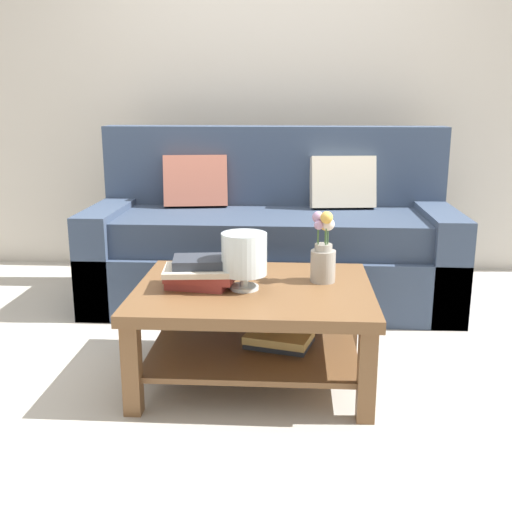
% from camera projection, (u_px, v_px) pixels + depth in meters
% --- Properties ---
extents(ground_plane, '(10.00, 10.00, 0.00)m').
position_uv_depth(ground_plane, '(252.00, 348.00, 3.11)').
color(ground_plane, '#B7B2A8').
extents(back_wall, '(6.40, 0.12, 2.70)m').
position_uv_depth(back_wall, '(267.00, 81.00, 4.36)').
color(back_wall, beige).
rests_on(back_wall, ground).
extents(couch, '(2.19, 0.90, 1.06)m').
position_uv_depth(couch, '(272.00, 242.00, 3.81)').
color(couch, '#384760').
rests_on(couch, ground).
extents(coffee_table, '(1.03, 0.83, 0.43)m').
position_uv_depth(coffee_table, '(255.00, 312.00, 2.71)').
color(coffee_table, brown).
rests_on(coffee_table, ground).
extents(book_stack_main, '(0.33, 0.24, 0.13)m').
position_uv_depth(book_stack_main, '(199.00, 273.00, 2.66)').
color(book_stack_main, '#993833').
rests_on(book_stack_main, coffee_table).
extents(glass_hurricane_vase, '(0.20, 0.20, 0.25)m').
position_uv_depth(glass_hurricane_vase, '(244.00, 255.00, 2.61)').
color(glass_hurricane_vase, silver).
rests_on(glass_hurricane_vase, coffee_table).
extents(flower_pitcher, '(0.11, 0.11, 0.33)m').
position_uv_depth(flower_pitcher, '(323.00, 253.00, 2.72)').
color(flower_pitcher, '#9E998E').
rests_on(flower_pitcher, coffee_table).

